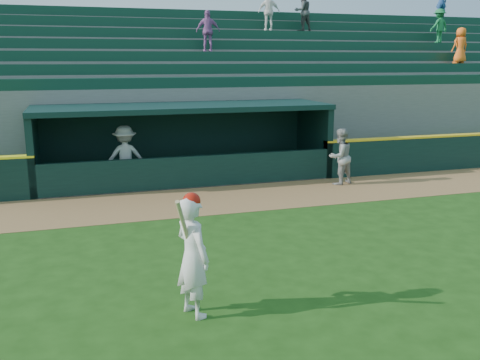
{
  "coord_description": "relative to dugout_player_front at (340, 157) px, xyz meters",
  "views": [
    {
      "loc": [
        -3.39,
        -9.26,
        3.86
      ],
      "look_at": [
        0.0,
        1.6,
        1.3
      ],
      "focal_mm": 40.0,
      "sensor_mm": 36.0,
      "label": 1
    }
  ],
  "objects": [
    {
      "name": "dugout",
      "position": [
        -4.55,
        2.4,
        0.47
      ],
      "size": [
        9.4,
        2.8,
        2.46
      ],
      "color": "slate",
      "rests_on": "ground"
    },
    {
      "name": "batter_at_plate",
      "position": [
        -6.35,
        -7.35,
        0.09
      ],
      "size": [
        0.68,
        0.85,
        1.97
      ],
      "color": "silver",
      "rests_on": "ground"
    },
    {
      "name": "warning_track",
      "position": [
        -4.55,
        -0.71,
        -0.88
      ],
      "size": [
        40.0,
        3.0,
        0.01
      ],
      "primitive_type": "cube",
      "color": "olive",
      "rests_on": "ground"
    },
    {
      "name": "dugout_player_front",
      "position": [
        0.0,
        0.0,
        0.0
      ],
      "size": [
        1.03,
        0.9,
        1.78
      ],
      "primitive_type": "imported",
      "rotation": [
        0.0,
        0.0,
        3.45
      ],
      "color": "gray",
      "rests_on": "ground"
    },
    {
      "name": "stands",
      "position": [
        -4.56,
        6.96,
        1.51
      ],
      "size": [
        34.5,
        6.35,
        7.47
      ],
      "color": "slate",
      "rests_on": "ground"
    },
    {
      "name": "ground",
      "position": [
        -4.55,
        -5.61,
        -0.89
      ],
      "size": [
        120.0,
        120.0,
        0.0
      ],
      "primitive_type": "plane",
      "color": "#1B4110",
      "rests_on": "ground"
    },
    {
      "name": "dugout_player_inside",
      "position": [
        -6.5,
        1.53,
        0.07
      ],
      "size": [
        1.24,
        0.72,
        1.92
      ],
      "primitive_type": "imported",
      "rotation": [
        0.0,
        0.0,
        3.14
      ],
      "color": "#ACACA6",
      "rests_on": "ground"
    }
  ]
}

